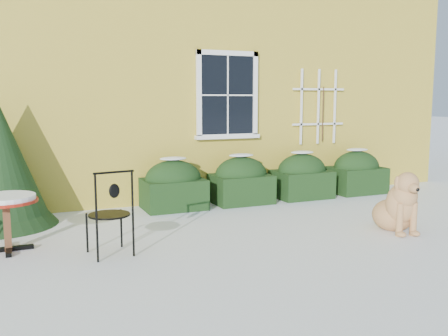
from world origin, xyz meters
name	(u,v)px	position (x,y,z in m)	size (l,w,h in m)	color
ground	(254,246)	(0.00, 0.00, 0.00)	(80.00, 80.00, 0.00)	white
house	(130,46)	(0.00, 7.00, 3.22)	(12.40, 8.40, 6.40)	gold
hedge_row	(272,179)	(1.65, 2.55, 0.40)	(4.95, 0.80, 0.91)	black
bistro_table	(6,205)	(-2.96, 1.01, 0.60)	(0.77, 0.77, 0.71)	black
patio_chair_near	(110,213)	(-1.79, 0.33, 0.53)	(0.54, 0.53, 1.07)	black
dog	(399,207)	(2.23, -0.19, 0.37)	(0.70, 0.98, 0.92)	tan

